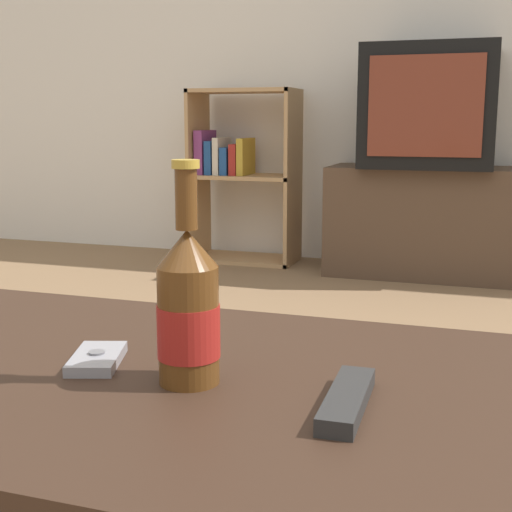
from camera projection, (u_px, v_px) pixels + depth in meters
name	position (u px, v px, depth m)	size (l,w,h in m)	color
back_wall	(427.00, 8.00, 3.55)	(8.00, 0.05, 2.60)	silver
coffee_table	(175.00, 426.00, 0.91)	(1.06, 0.62, 0.44)	#332116
tv_stand	(425.00, 222.00, 3.46)	(0.93, 0.41, 0.53)	#4C3828
television	(431.00, 107.00, 3.36)	(0.60, 0.56, 0.56)	black
bookshelf	(238.00, 171.00, 3.79)	(0.56, 0.30, 0.91)	tan
beer_bottle	(188.00, 309.00, 0.85)	(0.08, 0.08, 0.27)	#563314
cell_phone	(98.00, 358.00, 0.93)	(0.09, 0.12, 0.02)	gray
remote_control	(347.00, 400.00, 0.78)	(0.05, 0.17, 0.02)	#282828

